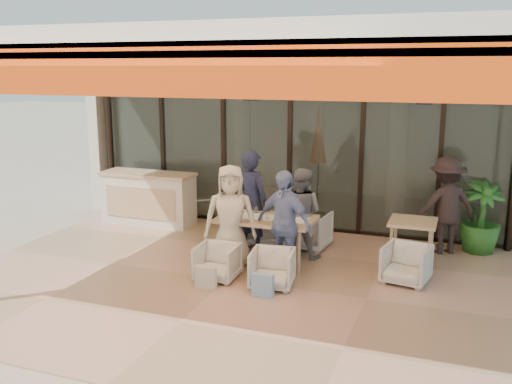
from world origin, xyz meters
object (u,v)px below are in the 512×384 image
(chair_near_left, at_px, (217,261))
(diner_navy, at_px, (252,202))
(host_counter, at_px, (149,198))
(chair_far_right, at_px, (308,228))
(diner_cream, at_px, (230,218))
(standing_woman, at_px, (446,206))
(diner_grey, at_px, (300,213))
(diner_periwinkle, at_px, (283,224))
(chair_far_left, at_px, (262,226))
(side_table, at_px, (413,227))
(potted_palm, at_px, (481,218))
(dining_table, at_px, (266,221))
(chair_near_right, at_px, (272,267))
(side_chair, at_px, (406,262))

(chair_near_left, xyz_separation_m, diner_navy, (0.00, 1.40, 0.57))
(host_counter, bearing_deg, chair_far_right, -6.77)
(diner_cream, relative_size, standing_woman, 0.99)
(diner_grey, xyz_separation_m, diner_periwinkle, (0.00, -0.90, 0.06))
(diner_navy, xyz_separation_m, standing_woman, (3.03, 1.01, -0.04))
(host_counter, distance_m, chair_far_left, 2.54)
(host_counter, height_order, side_table, host_counter)
(chair_far_right, bearing_deg, potted_palm, -159.29)
(host_counter, height_order, chair_far_left, host_counter)
(host_counter, bearing_deg, dining_table, -24.69)
(chair_near_left, distance_m, potted_palm, 4.47)
(host_counter, bearing_deg, diner_cream, -35.67)
(chair_near_left, relative_size, diner_periwinkle, 0.37)
(chair_near_right, relative_size, diner_grey, 0.41)
(side_chair, bearing_deg, potted_palm, 71.63)
(host_counter, xyz_separation_m, diner_grey, (3.34, -0.90, 0.21))
(diner_periwinkle, height_order, side_chair, diner_periwinkle)
(chair_far_left, xyz_separation_m, chair_near_left, (0.00, -1.90, -0.01))
(diner_navy, height_order, diner_cream, diner_navy)
(host_counter, xyz_separation_m, diner_periwinkle, (3.34, -1.80, 0.27))
(diner_grey, bearing_deg, diner_cream, 48.98)
(host_counter, relative_size, standing_woman, 1.13)
(chair_far_left, bearing_deg, chair_near_left, 70.44)
(diner_navy, xyz_separation_m, side_table, (2.58, 0.17, -0.23))
(side_table, bearing_deg, diner_cream, -157.60)
(diner_periwinkle, bearing_deg, chair_far_left, 140.97)
(dining_table, relative_size, diner_periwinkle, 0.94)
(diner_cream, height_order, standing_woman, standing_woman)
(chair_near_left, distance_m, diner_cream, 0.72)
(dining_table, height_order, diner_grey, diner_grey)
(side_table, xyz_separation_m, potted_palm, (0.99, 1.09, -0.03))
(diner_grey, bearing_deg, diner_periwinkle, 92.01)
(host_counter, relative_size, diner_periwinkle, 1.16)
(host_counter, bearing_deg, diner_navy, -19.72)
(host_counter, height_order, potted_palm, potted_palm)
(chair_far_right, distance_m, side_chair, 2.05)
(dining_table, height_order, diner_cream, diner_cream)
(diner_cream, bearing_deg, diner_grey, 27.10)
(diner_grey, relative_size, diner_periwinkle, 0.93)
(chair_near_left, bearing_deg, diner_grey, 56.96)
(dining_table, bearing_deg, chair_near_right, -66.00)
(chair_far_left, bearing_deg, dining_table, 94.14)
(diner_navy, distance_m, side_table, 2.60)
(chair_far_right, distance_m, side_table, 1.80)
(chair_far_left, xyz_separation_m, side_table, (2.58, -0.33, 0.33))
(dining_table, bearing_deg, host_counter, 155.31)
(chair_near_right, relative_size, diner_navy, 0.35)
(chair_near_right, xyz_separation_m, diner_cream, (-0.84, 0.50, 0.51))
(diner_cream, bearing_deg, chair_near_right, -50.63)
(dining_table, distance_m, potted_palm, 3.59)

